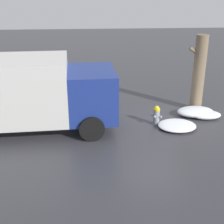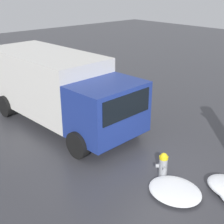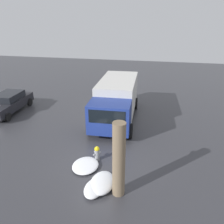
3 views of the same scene
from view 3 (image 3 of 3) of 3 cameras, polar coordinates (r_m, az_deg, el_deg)
name	(u,v)px [view 3 (image 3 of 3)]	position (r m, az deg, el deg)	size (l,w,h in m)	color
ground_plane	(97,159)	(11.59, -3.88, -12.28)	(60.00, 60.00, 0.00)	#38383D
fire_hydrant	(97,153)	(11.37, -3.94, -10.62)	(0.40, 0.38, 0.78)	gray
tree_trunk	(119,160)	(8.70, 1.79, -12.43)	(0.78, 0.51, 3.26)	#7F6B51
delivery_truck	(117,98)	(15.54, 1.21, 3.56)	(7.20, 3.03, 2.73)	navy
parked_car	(8,103)	(18.72, -25.47, 2.22)	(4.62, 2.20, 1.47)	black
snow_pile_by_hydrant	(94,188)	(9.75, -4.74, -19.25)	(1.24, 0.80, 0.28)	white
snow_pile_curbside	(102,183)	(9.93, -2.59, -17.95)	(1.54, 1.04, 0.37)	white
snow_pile_by_tree	(85,165)	(11.07, -6.96, -13.68)	(1.47, 1.27, 0.21)	white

